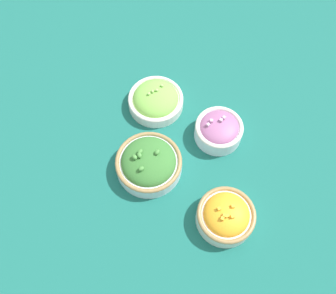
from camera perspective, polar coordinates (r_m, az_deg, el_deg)
ground_plane at (r=1.07m, az=0.00°, el=-0.72°), size 3.00×3.00×0.00m
bowl_broccoli at (r=1.02m, az=-2.96°, el=-2.45°), size 0.18×0.18×0.09m
bowl_lettuce at (r=1.13m, az=-1.89°, el=7.19°), size 0.17×0.17×0.07m
bowl_squash at (r=0.98m, az=8.81°, el=-10.31°), size 0.15×0.15×0.08m
bowl_red_onion at (r=1.08m, az=7.74°, el=2.65°), size 0.14×0.14×0.08m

